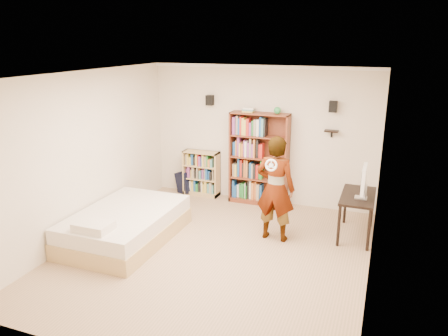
{
  "coord_description": "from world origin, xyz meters",
  "views": [
    {
      "loc": [
        2.28,
        -5.61,
        3.17
      ],
      "look_at": [
        -0.07,
        0.6,
        1.2
      ],
      "focal_mm": 35.0,
      "sensor_mm": 36.0,
      "label": 1
    }
  ],
  "objects_px": {
    "low_bookshelf": "(201,173)",
    "computer_desk": "(356,215)",
    "daybed": "(125,222)",
    "tall_bookshelf": "(259,159)",
    "person": "(275,189)"
  },
  "relations": [
    {
      "from": "computer_desk",
      "to": "daybed",
      "type": "distance_m",
      "value": 3.81
    },
    {
      "from": "low_bookshelf",
      "to": "person",
      "type": "distance_m",
      "value": 2.51
    },
    {
      "from": "person",
      "to": "low_bookshelf",
      "type": "bearing_deg",
      "value": -34.87
    },
    {
      "from": "low_bookshelf",
      "to": "person",
      "type": "height_order",
      "value": "person"
    },
    {
      "from": "low_bookshelf",
      "to": "daybed",
      "type": "relative_size",
      "value": 0.44
    },
    {
      "from": "computer_desk",
      "to": "daybed",
      "type": "bearing_deg",
      "value": -157.16
    },
    {
      "from": "tall_bookshelf",
      "to": "daybed",
      "type": "xyz_separation_m",
      "value": [
        -1.55,
        -2.38,
        -0.6
      ]
    },
    {
      "from": "computer_desk",
      "to": "person",
      "type": "relative_size",
      "value": 0.61
    },
    {
      "from": "computer_desk",
      "to": "tall_bookshelf",
      "type": "bearing_deg",
      "value": 155.13
    },
    {
      "from": "tall_bookshelf",
      "to": "computer_desk",
      "type": "distance_m",
      "value": 2.22
    },
    {
      "from": "tall_bookshelf",
      "to": "computer_desk",
      "type": "bearing_deg",
      "value": -24.87
    },
    {
      "from": "low_bookshelf",
      "to": "computer_desk",
      "type": "distance_m",
      "value": 3.34
    },
    {
      "from": "low_bookshelf",
      "to": "computer_desk",
      "type": "height_order",
      "value": "low_bookshelf"
    },
    {
      "from": "tall_bookshelf",
      "to": "daybed",
      "type": "height_order",
      "value": "tall_bookshelf"
    },
    {
      "from": "tall_bookshelf",
      "to": "low_bookshelf",
      "type": "relative_size",
      "value": 1.93
    }
  ]
}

